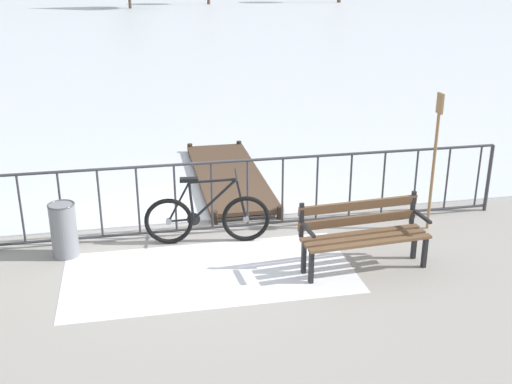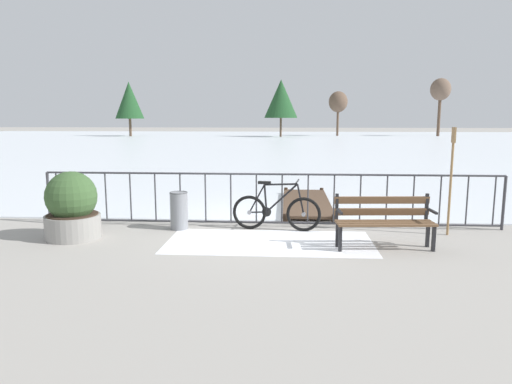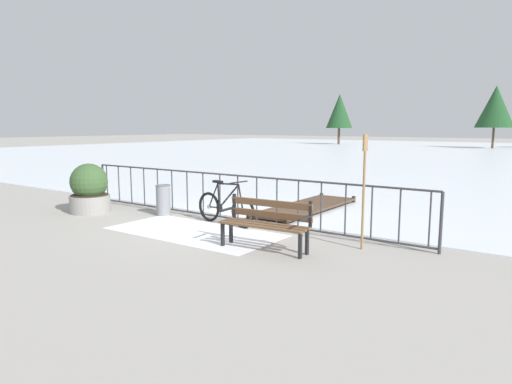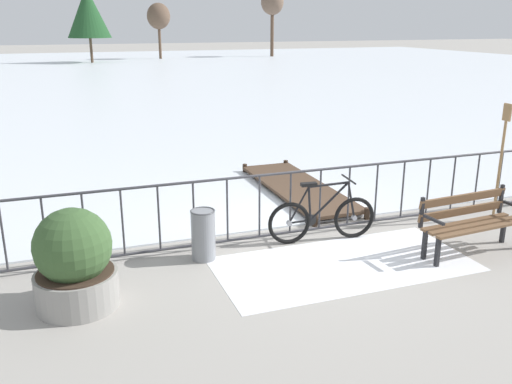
{
  "view_description": "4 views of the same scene",
  "coord_description": "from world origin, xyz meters",
  "px_view_note": "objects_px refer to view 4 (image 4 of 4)",
  "views": [
    {
      "loc": [
        -0.76,
        -8.15,
        3.72
      ],
      "look_at": [
        0.77,
        -0.55,
        0.79
      ],
      "focal_mm": 44.15,
      "sensor_mm": 36.0,
      "label": 1
    },
    {
      "loc": [
        0.35,
        -9.2,
        2.18
      ],
      "look_at": [
        -0.26,
        -0.07,
        0.7
      ],
      "focal_mm": 33.2,
      "sensor_mm": 36.0,
      "label": 2
    },
    {
      "loc": [
        6.24,
        -7.74,
        2.12
      ],
      "look_at": [
        1.07,
        -0.46,
        0.81
      ],
      "focal_mm": 31.73,
      "sensor_mm": 36.0,
      "label": 3
    },
    {
      "loc": [
        -3.5,
        -7.37,
        3.24
      ],
      "look_at": [
        -0.7,
        0.32,
        0.69
      ],
      "focal_mm": 38.6,
      "sensor_mm": 36.0,
      "label": 4
    }
  ],
  "objects_px": {
    "park_bench": "(469,219)",
    "trash_bin": "(203,234)",
    "planter_with_shrub": "(74,262)",
    "oar_upright": "(501,155)",
    "bicycle_near_railing": "(322,218)"
  },
  "relations": [
    {
      "from": "bicycle_near_railing",
      "to": "planter_with_shrub",
      "type": "relative_size",
      "value": 1.41
    },
    {
      "from": "planter_with_shrub",
      "to": "trash_bin",
      "type": "distance_m",
      "value": 1.93
    },
    {
      "from": "trash_bin",
      "to": "oar_upright",
      "type": "relative_size",
      "value": 0.37
    },
    {
      "from": "park_bench",
      "to": "planter_with_shrub",
      "type": "distance_m",
      "value": 5.45
    },
    {
      "from": "park_bench",
      "to": "planter_with_shrub",
      "type": "xyz_separation_m",
      "value": [
        -5.44,
        0.27,
        0.05
      ]
    },
    {
      "from": "park_bench",
      "to": "planter_with_shrub",
      "type": "height_order",
      "value": "planter_with_shrub"
    },
    {
      "from": "bicycle_near_railing",
      "to": "park_bench",
      "type": "relative_size",
      "value": 1.05
    },
    {
      "from": "bicycle_near_railing",
      "to": "planter_with_shrub",
      "type": "height_order",
      "value": "planter_with_shrub"
    },
    {
      "from": "park_bench",
      "to": "trash_bin",
      "type": "height_order",
      "value": "park_bench"
    },
    {
      "from": "trash_bin",
      "to": "oar_upright",
      "type": "xyz_separation_m",
      "value": [
        5.06,
        -0.12,
        0.76
      ]
    },
    {
      "from": "bicycle_near_railing",
      "to": "oar_upright",
      "type": "height_order",
      "value": "oar_upright"
    },
    {
      "from": "planter_with_shrub",
      "to": "trash_bin",
      "type": "relative_size",
      "value": 1.65
    },
    {
      "from": "bicycle_near_railing",
      "to": "park_bench",
      "type": "height_order",
      "value": "bicycle_near_railing"
    },
    {
      "from": "park_bench",
      "to": "trash_bin",
      "type": "distance_m",
      "value": 3.84
    },
    {
      "from": "planter_with_shrub",
      "to": "oar_upright",
      "type": "bearing_deg",
      "value": 5.67
    }
  ]
}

